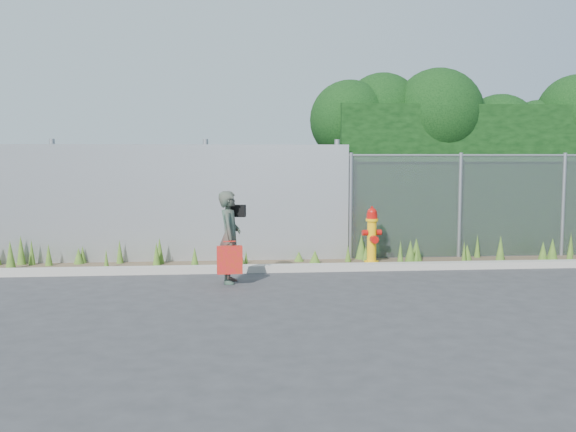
{
  "coord_description": "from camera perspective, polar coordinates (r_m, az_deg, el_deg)",
  "views": [
    {
      "loc": [
        -1.25,
        -9.06,
        1.98
      ],
      "look_at": [
        -0.3,
        1.4,
        1.0
      ],
      "focal_mm": 40.0,
      "sensor_mm": 36.0,
      "label": 1
    }
  ],
  "objects": [
    {
      "name": "weed_strip",
      "position": [
        11.79,
        2.66,
        -3.59
      ],
      "size": [
        16.0,
        1.3,
        0.55
      ],
      "color": "#4C3C2B",
      "rests_on": "ground"
    },
    {
      "name": "woman",
      "position": [
        10.05,
        -5.21,
        -1.88
      ],
      "size": [
        0.4,
        0.56,
        1.44
      ],
      "primitive_type": "imported",
      "rotation": [
        0.0,
        0.0,
        1.46
      ],
      "color": "#116C53",
      "rests_on": "ground"
    },
    {
      "name": "black_shoulder_bag",
      "position": [
        10.17,
        -4.52,
        0.47
      ],
      "size": [
        0.26,
        0.11,
        0.19
      ],
      "rotation": [
        0.0,
        0.0,
        -0.28
      ],
      "color": "black"
    },
    {
      "name": "corrugated_fence",
      "position": [
        12.26,
        -14.54,
        1.06
      ],
      "size": [
        8.5,
        0.21,
        2.3
      ],
      "color": "#A6A8AD",
      "rests_on": "ground"
    },
    {
      "name": "hedge",
      "position": [
        14.15,
        17.29,
        5.49
      ],
      "size": [
        7.81,
        2.14,
        3.78
      ],
      "color": "black",
      "rests_on": "ground"
    },
    {
      "name": "ground",
      "position": [
        9.36,
        2.62,
        -6.89
      ],
      "size": [
        80.0,
        80.0,
        0.0
      ],
      "primitive_type": "plane",
      "color": "#323234",
      "rests_on": "ground"
    },
    {
      "name": "fire_hydrant",
      "position": [
        11.89,
        7.46,
        -1.78
      ],
      "size": [
        0.36,
        0.32,
        1.07
      ],
      "rotation": [
        0.0,
        0.0,
        0.12
      ],
      "color": "#F5B20C",
      "rests_on": "ground"
    },
    {
      "name": "chainlink_fence",
      "position": [
        13.29,
        19.27,
        0.94
      ],
      "size": [
        6.5,
        0.07,
        2.05
      ],
      "color": "gray",
      "rests_on": "ground"
    },
    {
      "name": "curb",
      "position": [
        11.1,
        1.36,
        -4.63
      ],
      "size": [
        16.0,
        0.22,
        0.12
      ],
      "primitive_type": "cube",
      "color": "#9D978E",
      "rests_on": "ground"
    },
    {
      "name": "red_tote_bag",
      "position": [
        9.85,
        -5.21,
        -3.9
      ],
      "size": [
        0.38,
        0.14,
        0.5
      ],
      "rotation": [
        0.0,
        0.0,
        0.09
      ],
      "color": "#B2340A"
    }
  ]
}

